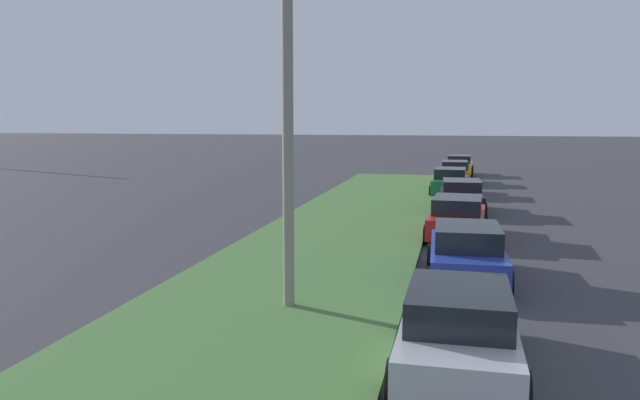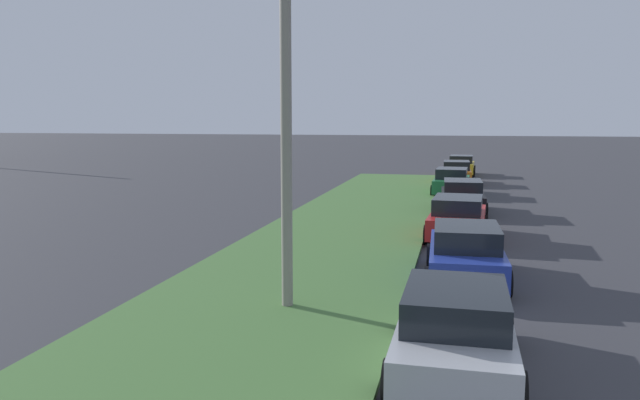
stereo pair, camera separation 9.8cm
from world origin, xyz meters
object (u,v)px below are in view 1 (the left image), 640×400
at_px(parked_car_black, 461,197).
at_px(streetlight, 303,107).
at_px(parked_car_red, 457,218).
at_px(parked_car_orange, 455,172).
at_px(parked_car_blue, 466,253).
at_px(parked_car_silver, 458,330).
at_px(parked_car_green, 450,182).
at_px(parked_car_yellow, 459,165).

bearing_deg(parked_car_black, streetlight, 165.67).
distance_m(parked_car_red, parked_car_orange, 18.46).
bearing_deg(streetlight, parked_car_blue, -44.81).
xyz_separation_m(parked_car_red, parked_car_orange, (18.46, 0.20, 0.00)).
xyz_separation_m(parked_car_orange, streetlight, (-27.66, 3.01, 3.67)).
relative_size(parked_car_blue, parked_car_black, 1.00).
relative_size(parked_car_orange, streetlight, 0.58).
relative_size(parked_car_silver, streetlight, 0.58).
relative_size(parked_car_green, streetlight, 0.58).
bearing_deg(parked_car_silver, parked_car_yellow, 0.27).
relative_size(parked_car_green, parked_car_orange, 1.01).
distance_m(parked_car_silver, streetlight, 5.47).
height_order(parked_car_black, streetlight, streetlight).
xyz_separation_m(parked_car_orange, parked_car_yellow, (6.13, -0.31, 0.00)).
height_order(parked_car_blue, parked_car_yellow, same).
relative_size(parked_car_red, parked_car_green, 1.00).
height_order(parked_car_black, parked_car_green, same).
height_order(parked_car_green, parked_car_orange, same).
height_order(parked_car_blue, parked_car_orange, same).
relative_size(parked_car_silver, parked_car_red, 0.98).
relative_size(parked_car_red, parked_car_black, 1.01).
xyz_separation_m(parked_car_blue, parked_car_red, (5.74, 0.24, 0.00)).
bearing_deg(parked_car_black, parked_car_blue, 178.51).
bearing_deg(parked_car_silver, parked_car_green, 1.41).
bearing_deg(parked_car_orange, parked_car_red, 179.25).
bearing_deg(parked_car_silver, parked_car_black, -0.03).
relative_size(parked_car_silver, parked_car_black, 0.99).
bearing_deg(parked_car_yellow, parked_car_red, -178.24).
bearing_deg(parked_car_blue, parked_car_black, -1.47).
bearing_deg(streetlight, parked_car_black, -12.49).
height_order(parked_car_silver, parked_car_red, same).
relative_size(parked_car_red, parked_car_orange, 1.01).
distance_m(parked_car_green, parked_car_orange, 5.95).
bearing_deg(parked_car_yellow, parked_car_orange, 179.11).
height_order(parked_car_blue, streetlight, streetlight).
bearing_deg(parked_car_green, parked_car_red, -175.75).
bearing_deg(parked_car_yellow, parked_car_green, 179.61).
bearing_deg(parked_car_black, parked_car_red, 176.61).
bearing_deg(parked_car_green, parked_car_silver, -176.57).
height_order(parked_car_yellow, streetlight, streetlight).
bearing_deg(parked_car_black, parked_car_green, 3.07).
height_order(parked_car_silver, streetlight, streetlight).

